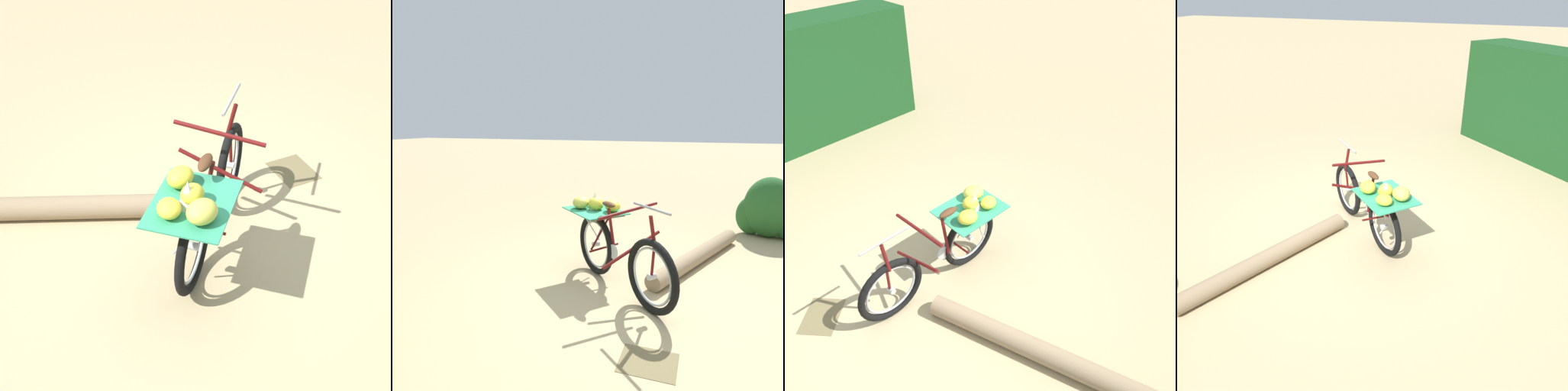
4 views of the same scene
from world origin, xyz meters
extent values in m
plane|color=tan|center=(0.00, 0.00, 0.00)|extent=(60.00, 60.00, 0.00)
torus|color=black|center=(-0.32, 0.24, 0.36)|extent=(0.59, 0.54, 0.73)
torus|color=#B7B7BC|center=(-0.32, 0.24, 0.36)|extent=(0.43, 0.40, 0.57)
cylinder|color=#B7B7BC|center=(-0.32, 0.24, 0.36)|extent=(0.10, 0.10, 0.06)
torus|color=black|center=(0.45, -0.46, 0.36)|extent=(0.59, 0.54, 0.73)
torus|color=#B7B7BC|center=(0.45, -0.46, 0.36)|extent=(0.43, 0.40, 0.57)
cylinder|color=#B7B7BC|center=(0.45, -0.46, 0.36)|extent=(0.10, 0.10, 0.06)
cylinder|color=#590F0F|center=(-0.08, 0.02, 0.53)|extent=(0.50, 0.54, 0.30)
cylinder|color=#590F0F|center=(-0.03, -0.02, 0.92)|extent=(0.51, 0.55, 0.11)
cylinder|color=#590F0F|center=(0.20, -0.24, 0.64)|extent=(0.10, 0.11, 0.49)
cylinder|color=#590F0F|center=(0.31, -0.34, 0.38)|extent=(0.28, 0.30, 0.05)
cylinder|color=#590F0F|center=(0.34, -0.36, 0.59)|extent=(0.23, 0.25, 0.47)
cylinder|color=#590F0F|center=(-0.33, 0.25, 0.52)|extent=(0.05, 0.05, 0.30)
cylinder|color=#590F0F|center=(-0.32, 0.24, 0.81)|extent=(0.09, 0.09, 0.30)
cylinder|color=gray|center=(-0.29, 0.22, 1.02)|extent=(0.40, 0.37, 0.02)
ellipsoid|color=#4C2D19|center=(0.25, -0.28, 0.91)|extent=(0.22, 0.21, 0.06)
cylinder|color=#B7B7BC|center=(0.17, -0.21, 0.40)|extent=(0.13, 0.12, 0.16)
cylinder|color=#B7B7BC|center=(0.38, -0.40, 0.56)|extent=(0.15, 0.16, 0.39)
cylinder|color=#B7B7BC|center=(0.54, -0.54, 0.56)|extent=(0.18, 0.19, 0.39)
cube|color=brown|center=(0.47, -0.48, 0.76)|extent=(0.74, 0.73, 0.02)
cube|color=#33936B|center=(0.47, -0.48, 0.78)|extent=(0.87, 0.86, 0.01)
ellipsoid|color=yellow|center=(0.51, -0.67, 0.84)|extent=(0.23, 0.21, 0.11)
ellipsoid|color=#CCC64C|center=(0.65, -0.50, 0.85)|extent=(0.28, 0.29, 0.15)
ellipsoid|color=yellow|center=(0.25, -0.47, 0.85)|extent=(0.27, 0.27, 0.14)
ellipsoid|color=yellow|center=(0.47, -0.48, 0.86)|extent=(0.23, 0.24, 0.15)
sphere|color=#8CAD38|center=(0.43, -0.49, 0.83)|extent=(0.10, 0.10, 0.10)
cone|color=white|center=(0.48, -0.52, 0.88)|extent=(0.20, 0.20, 0.21)
cylinder|color=#937A5B|center=(-0.71, -1.17, 0.10)|extent=(1.05, 2.08, 0.20)
cube|color=olive|center=(-0.43, 1.00, 0.00)|extent=(0.44, 0.36, 0.01)
camera|label=1|loc=(3.13, -1.72, 3.18)|focal=52.16mm
camera|label=2|loc=(-0.76, 3.43, 1.80)|focal=32.88mm
camera|label=3|loc=(-2.71, -0.79, 3.50)|focal=36.05mm
camera|label=4|loc=(1.67, -4.14, 2.88)|focal=35.98mm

